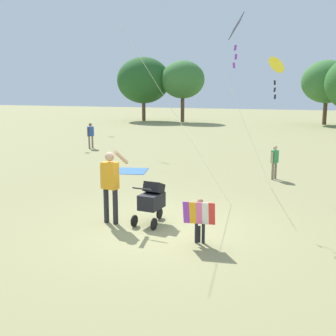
{
  "coord_description": "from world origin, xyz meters",
  "views": [
    {
      "loc": [
        3.42,
        -8.61,
        3.17
      ],
      "look_at": [
        -0.07,
        0.65,
        1.3
      ],
      "focal_mm": 44.52,
      "sensor_mm": 36.0,
      "label": 1
    }
  ],
  "objects": [
    {
      "name": "stroller",
      "position": [
        -0.32,
        0.24,
        0.61
      ],
      "size": [
        0.58,
        1.1,
        1.03
      ],
      "color": "black",
      "rests_on": "ground"
    },
    {
      "name": "treeline_distant",
      "position": [
        1.25,
        30.34,
        3.9
      ],
      "size": [
        33.98,
        6.9,
        6.36
      ],
      "color": "brown",
      "rests_on": "ground"
    },
    {
      "name": "kite_adult_black",
      "position": [
        1.05,
        2.38,
        4.56
      ],
      "size": [
        2.3,
        2.82,
        5.15
      ],
      "color": "black",
      "rests_on": "ground"
    },
    {
      "name": "person_couple_left",
      "position": [
        1.83,
        6.39,
        0.72
      ],
      "size": [
        0.26,
        0.36,
        1.22
      ],
      "color": "#7F705B",
      "rests_on": "ground"
    },
    {
      "name": "person_red_shirt",
      "position": [
        -8.45,
        10.98,
        0.82
      ],
      "size": [
        0.28,
        0.42,
        1.39
      ],
      "color": "#7F705B",
      "rests_on": "ground"
    },
    {
      "name": "ground_plane",
      "position": [
        0.0,
        0.0,
        0.0
      ],
      "size": [
        120.0,
        120.0,
        0.0
      ],
      "primitive_type": "plane",
      "color": "#938E5B"
    },
    {
      "name": "kite_orange_delta",
      "position": [
        1.89,
        4.97,
        3.88
      ],
      "size": [
        1.67,
        2.1,
        4.19
      ],
      "color": "yellow",
      "rests_on": "ground"
    },
    {
      "name": "picnic_blanket",
      "position": [
        -3.65,
        5.92,
        0.01
      ],
      "size": [
        1.58,
        1.6,
        0.02
      ],
      "primitive_type": "cube",
      "rotation": [
        0.0,
        0.0,
        0.26
      ],
      "color": "#3366B2",
      "rests_on": "ground"
    },
    {
      "name": "child_with_butterfly_kite",
      "position": [
        1.13,
        -0.65,
        0.59
      ],
      "size": [
        0.67,
        0.39,
        0.96
      ],
      "color": "#232328",
      "rests_on": "ground"
    },
    {
      "name": "person_adult_flyer",
      "position": [
        -1.25,
        -0.08,
        1.04
      ],
      "size": [
        0.6,
        0.53,
        1.81
      ],
      "color": "#232328",
      "rests_on": "ground"
    }
  ]
}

